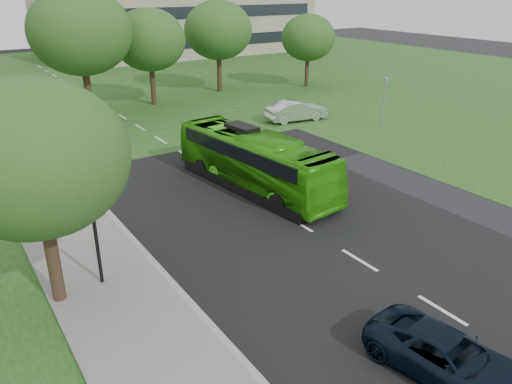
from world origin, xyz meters
TOP-DOWN VIEW (x-y plane):
  - ground at (0.00, 0.00)m, footprint 160.00×160.00m
  - street_surfaces at (-0.38, 22.75)m, footprint 120.00×120.00m
  - tree_park_b at (-2.45, 26.34)m, footprint 7.84×7.84m
  - tree_park_c at (4.03, 28.76)m, footprint 6.37×6.37m
  - tree_park_d at (12.11, 30.79)m, footprint 6.72×6.72m
  - tree_park_e at (21.15, 27.82)m, footprint 5.60×5.60m
  - tree_side_near at (-10.83, 1.77)m, footprint 5.92×5.92m
  - bus at (0.74, 6.88)m, footprint 3.77×11.26m
  - sedan at (11.37, 17.00)m, footprint 5.23×2.40m
  - suv at (-2.50, -8.00)m, footprint 2.87×5.00m
  - traffic_light at (-9.11, 2.00)m, footprint 0.76×0.20m
  - camera_pole at (16.00, 12.00)m, footprint 0.31×0.27m

SIDE VIEW (x-z plane):
  - ground at x=0.00m, z-range 0.00..0.00m
  - street_surfaces at x=-0.38m, z-range -0.05..0.10m
  - suv at x=-2.50m, z-range 0.00..1.31m
  - sedan at x=11.37m, z-range 0.00..1.66m
  - bus at x=0.74m, z-range 0.00..3.08m
  - camera_pole at x=16.00m, z-range 0.55..4.31m
  - traffic_light at x=-9.11m, z-range 0.41..5.16m
  - tree_park_e at x=21.15m, z-range 1.34..8.81m
  - tree_side_near at x=-10.83m, z-range 1.40..9.27m
  - tree_park_c at x=4.03m, z-range 1.51..9.96m
  - tree_park_d at x=12.11m, z-range 1.57..10.46m
  - tree_park_b at x=-2.45m, z-range 1.79..12.07m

